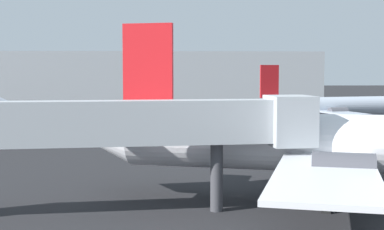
# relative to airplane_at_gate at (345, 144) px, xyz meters

# --- Properties ---
(airplane_at_gate) EXTENTS (33.57, 27.90, 10.75)m
(airplane_at_gate) POSITION_rel_airplane_at_gate_xyz_m (0.00, 0.00, 0.00)
(airplane_at_gate) COLOR white
(airplane_at_gate) RESTS_ON ground_plane
(airplane_far_left) EXTENTS (24.15, 18.59, 8.61)m
(airplane_far_left) POSITION_rel_airplane_at_gate_xyz_m (11.08, 42.57, -0.60)
(airplane_far_left) COLOR #B2BCCC
(airplane_far_left) RESTS_ON ground_plane
(jet_bridge) EXTENTS (23.62, 4.65, 6.42)m
(jet_bridge) POSITION_rel_airplane_at_gate_xyz_m (-12.85, -1.48, 1.31)
(jet_bridge) COLOR #B2B7BC
(jet_bridge) RESTS_ON ground_plane
(terminal_building) EXTENTS (93.85, 18.13, 12.08)m
(terminal_building) POSITION_rel_airplane_at_gate_xyz_m (-22.37, 98.96, 2.44)
(terminal_building) COLOR #999EA3
(terminal_building) RESTS_ON ground_plane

